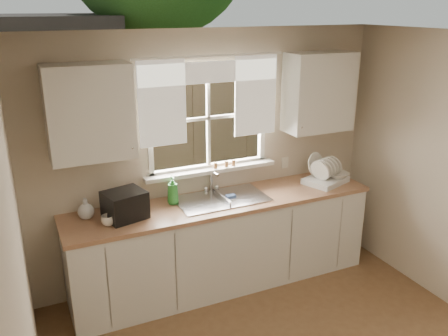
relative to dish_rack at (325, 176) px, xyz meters
name	(u,v)px	position (x,y,z in m)	size (l,w,h in m)	color
room_walls	(338,251)	(-1.18, -1.73, 0.25)	(3.62, 4.02, 2.50)	beige
ceiling	(349,43)	(-1.18, -1.67, 1.51)	(3.60, 4.00, 0.02)	silver
window	(209,135)	(-1.18, 0.34, 0.50)	(1.38, 0.16, 1.06)	white
curtains	(211,90)	(-1.18, 0.28, 0.95)	(1.50, 0.03, 0.81)	white
base_cabinets	(223,244)	(-1.18, 0.01, -0.55)	(3.00, 0.62, 0.87)	silver
countertop	(223,202)	(-1.18, 0.01, -0.10)	(3.04, 0.65, 0.04)	#A47452
upper_cabinet_left	(90,112)	(-2.33, 0.16, 0.86)	(0.70, 0.33, 0.80)	silver
upper_cabinet_right	(319,92)	(-0.03, 0.16, 0.86)	(0.70, 0.33, 0.80)	silver
wall_outlet	(285,163)	(-0.30, 0.32, 0.09)	(0.08, 0.01, 0.12)	beige
sill_jars	(225,164)	(-1.04, 0.27, 0.19)	(0.24, 0.04, 0.06)	brown
sink	(221,206)	(-1.18, 0.05, -0.15)	(0.88, 0.52, 0.40)	#B7B7BC
dish_rack	(325,176)	(0.00, 0.00, 0.00)	(0.52, 0.46, 0.31)	silver
bowl	(338,175)	(0.12, -0.05, 0.01)	(0.23, 0.23, 0.06)	white
soap_bottle_a	(173,190)	(-1.64, 0.14, 0.06)	(0.11, 0.11, 0.28)	green
soap_bottle_b	(113,205)	(-2.21, 0.14, 0.01)	(0.08, 0.08, 0.18)	#2D50A9
soap_bottle_c	(86,208)	(-2.44, 0.16, 0.01)	(0.15, 0.15, 0.19)	beige
saucer	(112,219)	(-2.25, 0.02, -0.07)	(0.16, 0.16, 0.01)	silver
cup	(108,220)	(-2.30, -0.07, -0.03)	(0.12, 0.12, 0.09)	white
black_appliance	(125,205)	(-2.13, 0.01, 0.05)	(0.34, 0.29, 0.25)	black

